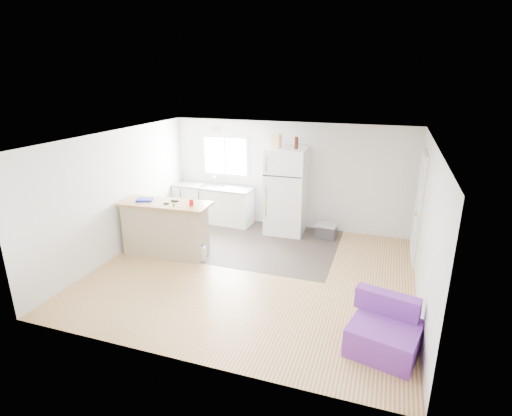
{
  "coord_description": "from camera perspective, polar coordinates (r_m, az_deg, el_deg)",
  "views": [
    {
      "loc": [
        2.13,
        -6.08,
        3.36
      ],
      "look_at": [
        -0.18,
        0.7,
        0.97
      ],
      "focal_mm": 28.0,
      "sensor_mm": 36.0,
      "label": 1
    }
  ],
  "objects": [
    {
      "name": "bottle_right",
      "position": [
        8.44,
        5.76,
        9.22
      ],
      "size": [
        0.07,
        0.07,
        0.25
      ],
      "primitive_type": "cylinder",
      "rotation": [
        0.0,
        0.0,
        -0.05
      ],
      "color": "#361309",
      "rests_on": "refrigerator"
    },
    {
      "name": "vinyl_zone",
      "position": [
        8.55,
        -2.27,
        -4.68
      ],
      "size": [
        4.05,
        2.5,
        0.0
      ],
      "primitive_type": "cube",
      "color": "#342A27",
      "rests_on": "floor"
    },
    {
      "name": "blue_tray",
      "position": [
        7.98,
        -15.62,
        1.15
      ],
      "size": [
        0.36,
        0.31,
        0.04
      ],
      "primitive_type": "cube",
      "rotation": [
        0.0,
        0.0,
        0.36
      ],
      "color": "#1525C7",
      "rests_on": "peninsula"
    },
    {
      "name": "bottle_left",
      "position": [
        8.45,
        5.82,
        9.23
      ],
      "size": [
        0.08,
        0.08,
        0.25
      ],
      "primitive_type": "cylinder",
      "rotation": [
        0.0,
        0.0,
        0.11
      ],
      "color": "#361309",
      "rests_on": "refrigerator"
    },
    {
      "name": "red_cup",
      "position": [
        7.48,
        -9.23,
        0.79
      ],
      "size": [
        0.09,
        0.09,
        0.12
      ],
      "primitive_type": "cylinder",
      "rotation": [
        0.0,
        0.0,
        -0.15
      ],
      "color": "red",
      "rests_on": "peninsula"
    },
    {
      "name": "purple_seat",
      "position": [
        5.57,
        17.88,
        -16.53
      ],
      "size": [
        0.98,
        0.95,
        0.68
      ],
      "rotation": [
        0.0,
        0.0,
        -0.24
      ],
      "color": "purple",
      "rests_on": "floor"
    },
    {
      "name": "mop",
      "position": [
        7.88,
        -11.92,
        -5.36
      ],
      "size": [
        0.25,
        0.31,
        1.14
      ],
      "rotation": [
        0.0,
        0.0,
        0.45
      ],
      "color": "green",
      "rests_on": "floor"
    },
    {
      "name": "kitchen_cabinets",
      "position": [
        9.6,
        -6.1,
        0.67
      ],
      "size": [
        1.99,
        0.7,
        1.15
      ],
      "rotation": [
        0.0,
        0.0,
        -0.05
      ],
      "color": "white",
      "rests_on": "floor"
    },
    {
      "name": "tool_a",
      "position": [
        7.78,
        -11.52,
        1.01
      ],
      "size": [
        0.14,
        0.06,
        0.03
      ],
      "primitive_type": "cube",
      "rotation": [
        0.0,
        0.0,
        0.05
      ],
      "color": "black",
      "rests_on": "peninsula"
    },
    {
      "name": "cooler",
      "position": [
        8.76,
        9.99,
        -3.23
      ],
      "size": [
        0.45,
        0.32,
        0.33
      ],
      "rotation": [
        0.0,
        0.0,
        -0.08
      ],
      "color": "#303033",
      "rests_on": "floor"
    },
    {
      "name": "peninsula",
      "position": [
        7.95,
        -12.77,
        -2.82
      ],
      "size": [
        1.77,
        0.77,
        1.06
      ],
      "rotation": [
        0.0,
        0.0,
        0.06
      ],
      "color": "tan",
      "rests_on": "floor"
    },
    {
      "name": "ceiling_fixture",
      "position": [
        8.07,
        -5.82,
        11.23
      ],
      "size": [
        0.3,
        0.3,
        0.07
      ],
      "primitive_type": "cylinder",
      "color": "white",
      "rests_on": "ceiling"
    },
    {
      "name": "refrigerator",
      "position": [
        8.77,
        4.32,
        2.43
      ],
      "size": [
        0.86,
        0.82,
        1.9
      ],
      "rotation": [
        0.0,
        0.0,
        0.04
      ],
      "color": "white",
      "rests_on": "floor"
    },
    {
      "name": "tool_b",
      "position": [
        7.66,
        -12.71,
        0.63
      ],
      "size": [
        0.11,
        0.07,
        0.03
      ],
      "primitive_type": "cube",
      "rotation": [
        0.0,
        0.0,
        0.32
      ],
      "color": "black",
      "rests_on": "peninsula"
    },
    {
      "name": "room",
      "position": [
        6.8,
        -0.46,
        -0.1
      ],
      "size": [
        5.51,
        5.01,
        2.41
      ],
      "color": "olive",
      "rests_on": "ground"
    },
    {
      "name": "cardboard_box",
      "position": [
        8.52,
        2.96,
        9.55
      ],
      "size": [
        0.22,
        0.17,
        0.3
      ],
      "primitive_type": "cube",
      "rotation": [
        0.0,
        0.0,
        -0.37
      ],
      "color": "tan",
      "rests_on": "refrigerator"
    },
    {
      "name": "interior_door",
      "position": [
        8.01,
        22.19,
        0.01
      ],
      "size": [
        0.11,
        0.92,
        2.1
      ],
      "color": "white",
      "rests_on": "right_wall"
    },
    {
      "name": "window",
      "position": [
        9.5,
        -4.38,
        7.41
      ],
      "size": [
        1.18,
        0.06,
        0.98
      ],
      "color": "white",
      "rests_on": "back_wall"
    },
    {
      "name": "cleaner_jug",
      "position": [
        7.7,
        -7.73,
        -6.43
      ],
      "size": [
        0.16,
        0.13,
        0.33
      ],
      "rotation": [
        0.0,
        0.0,
        0.15
      ],
      "color": "white",
      "rests_on": "floor"
    }
  ]
}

